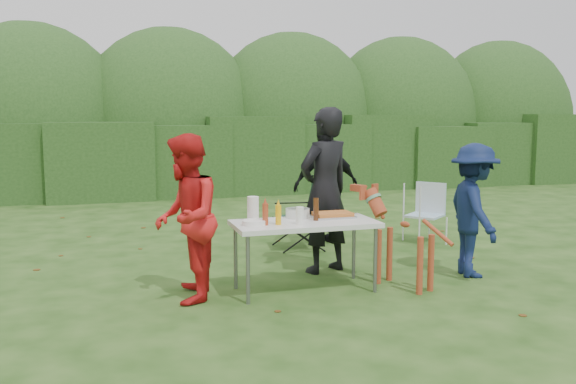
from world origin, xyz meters
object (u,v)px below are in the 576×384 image
object	(u,v)px
person_cook	(325,190)
paper_towel_roll	(253,209)
folding_table	(305,226)
person_black_puffy	(326,186)
child	(474,210)
mustard_bottle	(278,215)
ketchup_bottle	(265,214)
dog	(405,240)
camping_chair	(298,214)
person_red_jacket	(186,218)
lawn_chair	(425,213)
beer_bottle	(316,209)

from	to	relation	value
person_cook	paper_towel_roll	bearing A→B (deg)	6.07
folding_table	person_cook	distance (m)	0.88
person_black_puffy	child	size ratio (longest dim) A/B	1.09
person_black_puffy	mustard_bottle	bearing A→B (deg)	56.28
ketchup_bottle	paper_towel_roll	bearing A→B (deg)	104.33
dog	paper_towel_roll	distance (m)	1.65
camping_chair	person_cook	bearing A→B (deg)	95.24
ketchup_bottle	person_red_jacket	bearing A→B (deg)	171.86
folding_table	lawn_chair	xyz separation A→B (m)	(2.44, 1.78, -0.25)
dog	person_black_puffy	bearing A→B (deg)	-24.59
folding_table	camping_chair	size ratio (longest dim) A/B	1.55
camping_chair	beer_bottle	bearing A→B (deg)	86.28
person_cook	paper_towel_roll	world-z (taller)	person_cook
camping_chair	person_black_puffy	bearing A→B (deg)	-144.86
folding_table	lawn_chair	distance (m)	3.03
mustard_bottle	beer_bottle	bearing A→B (deg)	14.75
person_black_puffy	lawn_chair	bearing A→B (deg)	162.14
child	mustard_bottle	size ratio (longest dim) A/B	7.63
person_red_jacket	child	size ratio (longest dim) A/B	1.09
person_black_puffy	person_red_jacket	bearing A→B (deg)	40.55
person_cook	lawn_chair	size ratio (longest dim) A/B	2.23
folding_table	paper_towel_roll	world-z (taller)	paper_towel_roll
camping_chair	beer_bottle	world-z (taller)	beer_bottle
person_red_jacket	paper_towel_roll	xyz separation A→B (m)	(0.72, 0.14, 0.04)
lawn_chair	folding_table	bearing A→B (deg)	-2.67
person_red_jacket	ketchup_bottle	distance (m)	0.79
dog	mustard_bottle	bearing A→B (deg)	61.20
person_cook	dog	distance (m)	1.14
child	lawn_chair	size ratio (longest dim) A/B	1.76
person_black_puffy	paper_towel_roll	xyz separation A→B (m)	(-1.57, -1.99, 0.04)
person_cook	person_red_jacket	distance (m)	1.83
child	ketchup_bottle	bearing A→B (deg)	103.77
person_black_puffy	dog	distance (m)	2.37
beer_bottle	child	bearing A→B (deg)	-0.68
camping_chair	dog	bearing A→B (deg)	112.38
folding_table	person_cook	bearing A→B (deg)	54.85
folding_table	paper_towel_roll	distance (m)	0.57
folding_table	beer_bottle	xyz separation A→B (m)	(0.13, 0.02, 0.17)
person_black_puffy	camping_chair	xyz separation A→B (m)	(-0.50, -0.24, -0.35)
folding_table	person_red_jacket	size ratio (longest dim) A/B	0.90
lawn_chair	paper_towel_roll	bearing A→B (deg)	-10.23
person_cook	beer_bottle	world-z (taller)	person_cook
lawn_chair	beer_bottle	bearing A→B (deg)	-1.49
child	mustard_bottle	distance (m)	2.35
person_cook	person_black_puffy	world-z (taller)	person_cook
child	mustard_bottle	bearing A→B (deg)	104.27
ketchup_bottle	paper_towel_roll	size ratio (longest dim) A/B	0.85
person_cook	person_red_jacket	size ratio (longest dim) A/B	1.16
person_black_puffy	folding_table	bearing A→B (deg)	61.54
dog	camping_chair	world-z (taller)	dog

